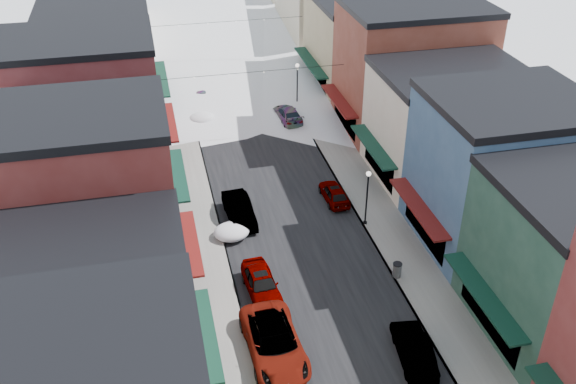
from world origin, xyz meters
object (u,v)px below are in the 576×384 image
car_silver_sedan (261,283)px  car_dark_hatch (239,210)px  trash_can (397,270)px  car_white_suv (274,343)px  streetlamp_near (367,191)px  car_green_sedan (414,349)px

car_silver_sedan → car_dark_hatch: size_ratio=0.94×
trash_can → car_dark_hatch: bearing=134.3°
car_white_suv → streetlamp_near: bearing=48.4°
car_silver_sedan → car_green_sedan: size_ratio=1.02×
car_white_suv → trash_can: size_ratio=6.26×
car_white_suv → car_silver_sedan: 5.24m
car_white_suv → car_green_sedan: 7.61m
car_white_suv → streetlamp_near: streetlamp_near is taller
car_green_sedan → streetlamp_near: 13.23m
car_silver_sedan → car_green_sedan: car_silver_sedan is taller
car_dark_hatch → car_green_sedan: bearing=-69.4°
car_silver_sedan → trash_can: (8.70, -0.51, -0.12)m
streetlamp_near → car_dark_hatch: bearing=162.6°
car_silver_sedan → streetlamp_near: size_ratio=1.08×
streetlamp_near → car_silver_sedan: bearing=-146.8°
car_dark_hatch → trash_can: bearing=-49.3°
car_dark_hatch → trash_can: 12.45m
car_silver_sedan → car_dark_hatch: (0.00, 8.41, 0.02)m
car_white_suv → car_silver_sedan: size_ratio=1.37×
car_green_sedan → trash_can: 6.97m
car_dark_hatch → streetlamp_near: streetlamp_near is taller
trash_can → streetlamp_near: 6.56m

